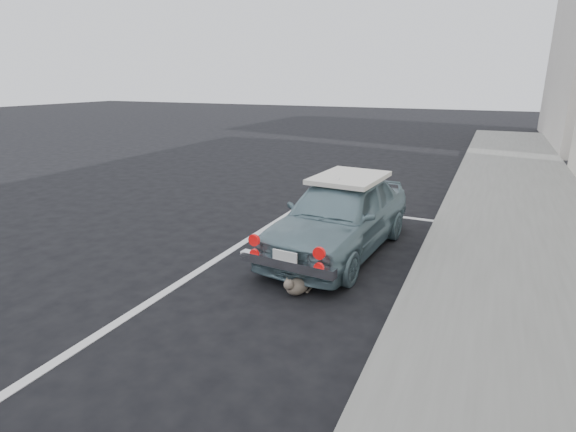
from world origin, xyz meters
name	(u,v)px	position (x,y,z in m)	size (l,w,h in m)	color
ground	(81,429)	(0.00, 0.00, 0.00)	(80.00, 80.00, 0.00)	black
sidewalk	(541,379)	(3.20, 2.00, 0.07)	(2.80, 40.00, 0.15)	slate
pline_front	(368,213)	(0.50, 6.50, 0.00)	(3.00, 0.12, 0.01)	silver
pline_side	(207,266)	(-0.90, 3.00, 0.00)	(0.12, 7.00, 0.01)	silver
retro_coupe	(340,214)	(0.61, 4.34, 0.58)	(1.63, 3.48, 1.15)	gray
cat	(297,285)	(0.61, 2.72, 0.12)	(0.33, 0.45, 0.26)	#6C5F52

